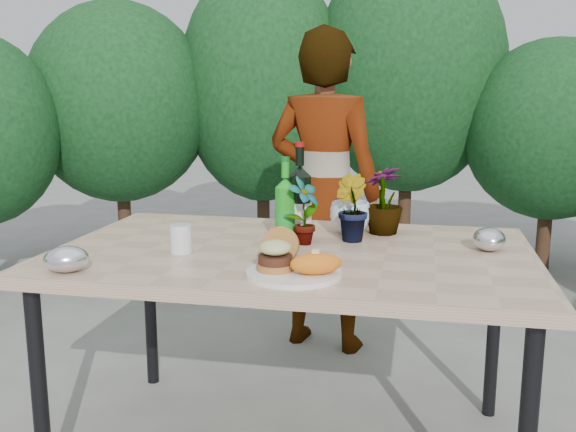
% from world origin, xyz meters
% --- Properties ---
extents(patio_table, '(1.60, 1.00, 0.75)m').
position_xyz_m(patio_table, '(0.00, 0.00, 0.69)').
color(patio_table, tan).
rests_on(patio_table, ground).
extents(shrub_hedge, '(6.93, 5.22, 2.35)m').
position_xyz_m(shrub_hedge, '(0.35, 1.71, 1.19)').
color(shrub_hedge, '#382316').
rests_on(shrub_hedge, ground).
extents(dinner_plate, '(0.28, 0.28, 0.01)m').
position_xyz_m(dinner_plate, '(0.07, -0.31, 0.76)').
color(dinner_plate, white).
rests_on(dinner_plate, patio_table).
extents(burger_stack, '(0.11, 0.16, 0.11)m').
position_xyz_m(burger_stack, '(0.01, -0.29, 0.81)').
color(burger_stack, '#B7722D').
rests_on(burger_stack, dinner_plate).
extents(sweet_potato, '(0.17, 0.12, 0.06)m').
position_xyz_m(sweet_potato, '(0.13, -0.33, 0.80)').
color(sweet_potato, orange).
rests_on(sweet_potato, dinner_plate).
extents(grilled_veg, '(0.08, 0.05, 0.03)m').
position_xyz_m(grilled_veg, '(0.08, -0.22, 0.78)').
color(grilled_veg, olive).
rests_on(grilled_veg, dinner_plate).
extents(wine_bottle, '(0.08, 0.08, 0.35)m').
position_xyz_m(wine_bottle, '(-0.00, 0.14, 0.88)').
color(wine_bottle, black).
rests_on(wine_bottle, patio_table).
extents(sparkling_water, '(0.07, 0.07, 0.30)m').
position_xyz_m(sparkling_water, '(-0.05, 0.11, 0.86)').
color(sparkling_water, '#1C921A').
rests_on(sparkling_water, patio_table).
extents(plastic_cup, '(0.07, 0.07, 0.09)m').
position_xyz_m(plastic_cup, '(-0.35, -0.12, 0.80)').
color(plastic_cup, silver).
rests_on(plastic_cup, patio_table).
extents(seedling_left, '(0.14, 0.15, 0.24)m').
position_xyz_m(seedling_left, '(0.03, 0.07, 0.87)').
color(seedling_left, '#1D531C').
rests_on(seedling_left, patio_table).
extents(seedling_mid, '(0.17, 0.17, 0.24)m').
position_xyz_m(seedling_mid, '(0.18, 0.17, 0.87)').
color(seedling_mid, '#29541C').
rests_on(seedling_mid, patio_table).
extents(seedling_right, '(0.20, 0.20, 0.25)m').
position_xyz_m(seedling_right, '(0.28, 0.31, 0.88)').
color(seedling_right, '#25591E').
rests_on(seedling_right, patio_table).
extents(blue_bowl, '(0.16, 0.16, 0.12)m').
position_xyz_m(blue_bowl, '(0.16, 0.29, 0.81)').
color(blue_bowl, white).
rests_on(blue_bowl, patio_table).
extents(foil_packet_left, '(0.16, 0.15, 0.08)m').
position_xyz_m(foil_packet_left, '(-0.60, -0.41, 0.79)').
color(foil_packet_left, silver).
rests_on(foil_packet_left, patio_table).
extents(foil_packet_right, '(0.12, 0.14, 0.08)m').
position_xyz_m(foil_packet_right, '(0.65, 0.12, 0.79)').
color(foil_packet_right, silver).
rests_on(foil_packet_right, patio_table).
extents(person, '(0.64, 0.48, 1.57)m').
position_xyz_m(person, '(-0.04, 1.01, 0.79)').
color(person, '#965F4B').
rests_on(person, ground).
extents(terracotta_pot, '(0.17, 0.17, 0.14)m').
position_xyz_m(terracotta_pot, '(-1.83, 1.70, 0.07)').
color(terracotta_pot, '#B9522F').
rests_on(terracotta_pot, ground).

